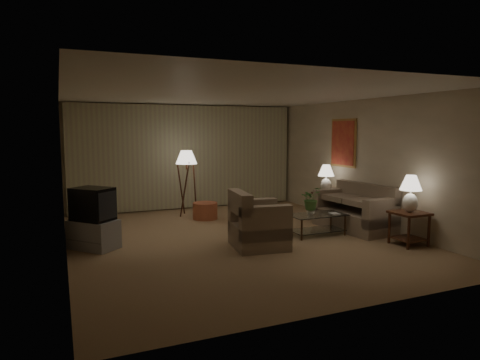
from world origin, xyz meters
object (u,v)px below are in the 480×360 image
at_px(table_lamp_far, 326,176).
at_px(coffee_table, 317,221).
at_px(floor_lamp, 187,182).
at_px(ottoman, 205,211).
at_px(crt_tv, 93,204).
at_px(side_table_far, 325,201).
at_px(side_table_near, 409,222).
at_px(tv_cabinet, 94,234).
at_px(vase, 311,211).
at_px(sofa, 354,212).
at_px(table_lamp_near, 411,190).
at_px(armchair, 259,225).

distance_m(table_lamp_far, coffee_table, 1.88).
relative_size(floor_lamp, ottoman, 2.74).
relative_size(crt_tv, ottoman, 1.41).
height_order(side_table_far, ottoman, side_table_far).
distance_m(side_table_near, side_table_far, 2.60).
bearing_deg(coffee_table, side_table_far, 50.58).
bearing_deg(tv_cabinet, vase, 37.53).
relative_size(sofa, floor_lamp, 1.17).
xyz_separation_m(table_lamp_far, ottoman, (-2.64, 0.97, -0.79)).
distance_m(table_lamp_near, vase, 1.84).
relative_size(side_table_near, ottoman, 1.05).
distance_m(sofa, crt_tv, 5.10).
xyz_separation_m(table_lamp_near, coffee_table, (-1.11, 1.25, -0.71)).
relative_size(tv_cabinet, floor_lamp, 0.60).
relative_size(sofa, ottoman, 3.20).
xyz_separation_m(side_table_far, coffee_table, (-1.11, -1.35, -0.13)).
distance_m(tv_cabinet, vase, 4.01).
bearing_deg(side_table_near, table_lamp_far, 90.00).
bearing_deg(table_lamp_far, crt_tv, -172.99).
bearing_deg(table_lamp_far, ottoman, 159.83).
distance_m(side_table_near, crt_tv, 5.57).
bearing_deg(ottoman, crt_tv, -147.88).
distance_m(table_lamp_near, crt_tv, 5.56).
relative_size(side_table_far, table_lamp_near, 0.91).
bearing_deg(armchair, table_lamp_near, -102.64).
relative_size(side_table_far, coffee_table, 0.54).
bearing_deg(crt_tv, coffee_table, 37.90).
distance_m(armchair, side_table_near, 2.69).
distance_m(sofa, side_table_near, 1.36).
relative_size(table_lamp_near, tv_cabinet, 0.71).
distance_m(table_lamp_far, ottoman, 2.92).
bearing_deg(coffee_table, armchair, -166.79).
relative_size(side_table_far, tv_cabinet, 0.65).
bearing_deg(table_lamp_near, floor_lamp, 125.12).
relative_size(armchair, vase, 7.19).
bearing_deg(table_lamp_far, table_lamp_near, -90.00).
distance_m(side_table_near, coffee_table, 1.68).
bearing_deg(ottoman, coffee_table, -56.60).
bearing_deg(floor_lamp, side_table_near, -54.88).
xyz_separation_m(table_lamp_near, ottoman, (-2.64, 3.57, -0.80)).
relative_size(side_table_near, floor_lamp, 0.38).
xyz_separation_m(table_lamp_near, table_lamp_far, (0.00, 2.60, -0.01)).
xyz_separation_m(coffee_table, vase, (-0.15, 0.00, 0.22)).
bearing_deg(floor_lamp, side_table_far, -27.81).
distance_m(side_table_near, table_lamp_far, 2.66).
xyz_separation_m(tv_cabinet, crt_tv, (0.00, 0.00, 0.53)).
xyz_separation_m(sofa, side_table_near, (0.15, -1.35, 0.04)).
distance_m(side_table_far, ottoman, 2.82).
relative_size(armchair, table_lamp_far, 1.80).
xyz_separation_m(floor_lamp, ottoman, (0.27, -0.57, -0.63)).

